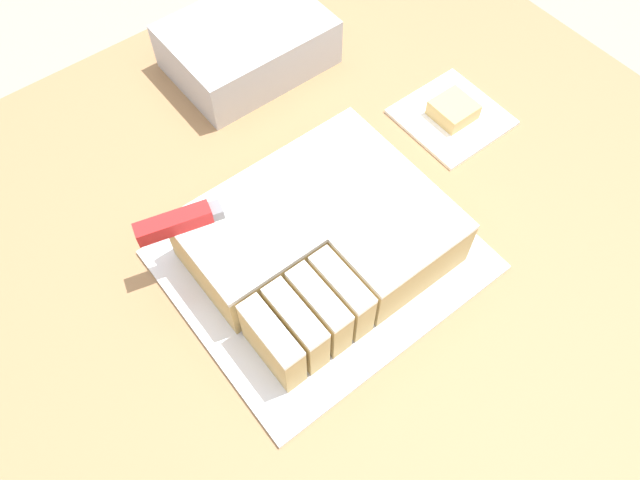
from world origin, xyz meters
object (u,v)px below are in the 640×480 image
cake_board (320,257)px  storage_box (248,45)px  knife (197,216)px  brownie (453,110)px  cake (321,237)px

cake_board → storage_box: 0.39m
knife → brownie: (0.43, -0.02, -0.08)m
knife → brownie: knife is taller
cake → knife: knife is taller
cake → storage_box: size_ratio=1.23×
cake_board → cake: bearing=39.6°
cake_board → storage_box: (0.14, 0.36, 0.04)m
knife → storage_box: 0.38m
knife → storage_box: (0.25, 0.27, -0.06)m
brownie → storage_box: size_ratio=0.24×
cake → brownie: 0.32m
knife → cake: bearing=-22.1°
brownie → storage_box: storage_box is taller
storage_box → brownie: bearing=-58.7°
cake → brownie: (0.31, 0.07, -0.03)m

